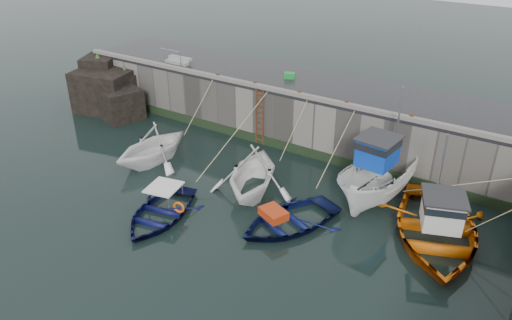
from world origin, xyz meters
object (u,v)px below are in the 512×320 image
Objects in this scene: boat_near_white at (153,161)px; bollard_d at (346,103)px; bollard_c at (299,93)px; boat_far_white at (379,179)px; boat_far_orange at (435,229)px; ladder at (259,117)px; fish_crate at (290,75)px; bollard_e at (412,117)px; bollard_b at (255,84)px; boat_near_navy at (289,224)px; boat_near_blue at (160,217)px; boat_near_blacktrim at (252,191)px; bollard_a at (218,76)px.

bollard_d is at bearing 36.78° from boat_near_white.
boat_near_white is at bearing -138.28° from bollard_c.
boat_far_orange is (3.02, -1.61, -0.56)m from boat_far_white.
ladder is 3.09m from fish_crate.
fish_crate reaches higher than bollard_e.
boat_far_orange is 5.46m from bollard_e.
boat_far_orange is 12.09m from bollard_b.
boat_near_navy is at bearing -47.53° from bollard_b.
boat_near_blue is 0.92× the size of boat_near_blacktrim.
boat_near_blue is 15.77× the size of bollard_c.
boat_far_orange is 28.42× the size of bollard_b.
boat_near_white is 6.00m from boat_near_blacktrim.
bollard_a is (-3.39, -2.20, -0.02)m from fish_crate.
bollard_d is (4.53, 8.73, 3.30)m from boat_near_blue.
bollard_e is at bearing 85.59° from boat_far_white.
ladder is 5.53× the size of fish_crate.
boat_near_blacktrim reaches higher than boat_near_white.
bollard_d is (-5.79, 3.87, 2.86)m from boat_far_orange.
boat_far_orange is at bearing -55.39° from fish_crate.
boat_far_orange is at bearing -56.20° from bollard_e.
bollard_b is 5.30m from bollard_d.
boat_near_blue is at bearing -38.52° from boat_near_white.
boat_far_orange is at bearing -21.88° from boat_far_white.
boat_near_white is 6.78m from bollard_b.
bollard_a is (-10.58, 2.26, 2.30)m from boat_far_white.
bollard_a reaches higher than boat_near_blue.
boat_near_blue is 15.77× the size of bollard_d.
bollard_a is 1.00× the size of bollard_b.
bollard_d is at bearing 4.00° from ladder.
fish_crate is at bearing 86.76° from boat_near_blacktrim.
fish_crate is 7.92m from bollard_e.
fish_crate reaches higher than bollard_b.
bollard_d is at bearing -51.12° from fish_crate.
ladder is 11.43× the size of bollard_b.
boat_far_orange is (8.12, 0.95, 0.44)m from boat_near_blacktrim.
bollard_e is at bearing 103.62° from boat_far_orange.
bollard_c is at bearing 180.00° from bollard_e.
boat_near_blue is 11.42m from fish_crate.
bollard_e is (11.52, 5.10, 3.30)m from boat_near_white.
boat_near_navy is 9.08m from bollard_b.
bollard_d is at bearing 44.46° from boat_near_blacktrim.
boat_near_blue is 15.77× the size of bollard_a.
boat_far_orange reaches higher than boat_near_blue.
bollard_d is at bearing 0.00° from bollard_c.
ladder is 7.84m from boat_far_white.
bollard_b and bollard_d have the same top height.
bollard_d reaches higher than boat_near_white.
bollard_a is at bearing 180.00° from bollard_b.
bollard_c is (-8.39, 3.87, 2.86)m from boat_far_orange.
bollard_b is at bearing 140.58° from boat_far_orange.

